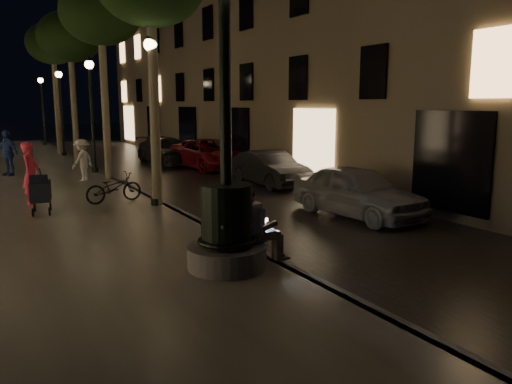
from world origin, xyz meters
TOP-DOWN VIEW (x-y plane):
  - ground at (0.00, 15.00)m, footprint 120.00×120.00m
  - cobble_lane at (3.00, 15.00)m, footprint 6.00×45.00m
  - curb_strip at (0.00, 15.00)m, footprint 0.25×45.00m
  - building_right at (10.00, 18.00)m, footprint 8.00×36.00m
  - fountain_lamppost at (-1.00, 2.00)m, footprint 1.40×1.40m
  - seated_man_laptop at (-0.39, 2.00)m, footprint 0.99×0.34m
  - tree_second at (-0.20, 14.00)m, footprint 3.00×3.00m
  - tree_third at (-0.30, 20.00)m, footprint 3.00×3.00m
  - tree_far at (-0.22, 26.00)m, footprint 3.00×3.00m
  - lamp_curb_a at (-0.30, 8.00)m, footprint 0.36×0.36m
  - lamp_curb_b at (-0.30, 16.00)m, footprint 0.36×0.36m
  - lamp_curb_c at (-0.30, 24.00)m, footprint 0.36×0.36m
  - lamp_curb_d at (-0.30, 32.00)m, footprint 0.36×0.36m
  - stroller at (-3.30, 8.37)m, footprint 0.63×1.19m
  - car_front at (4.33, 4.69)m, footprint 1.95×4.24m
  - car_second at (4.93, 10.37)m, footprint 1.40×4.01m
  - car_third at (5.06, 16.17)m, footprint 2.66×5.19m
  - car_rear at (4.00, 19.07)m, footprint 2.25×4.76m
  - pedestrian_red at (-3.35, 9.96)m, footprint 0.68×0.78m
  - pedestrian_white at (-1.20, 13.81)m, footprint 1.16×1.10m
  - pedestrian_blue at (-3.55, 16.64)m, footprint 1.00×1.15m
  - bicycle at (-1.24, 8.98)m, footprint 1.74×0.79m

SIDE VIEW (x-z plane):
  - ground at x=0.00m, z-range 0.00..0.00m
  - cobble_lane at x=3.00m, z-range 0.00..0.02m
  - curb_strip at x=0.00m, z-range 0.00..0.20m
  - bicycle at x=-1.24m, z-range 0.20..1.08m
  - car_second at x=4.93m, z-range 0.00..1.32m
  - car_rear at x=4.00m, z-range 0.00..1.34m
  - car_third at x=5.06m, z-range 0.00..1.40m
  - car_front at x=4.33m, z-range 0.00..1.41m
  - stroller at x=-3.30m, z-range 0.20..1.40m
  - seated_man_laptop at x=-0.39m, z-range 0.24..1.60m
  - pedestrian_white at x=-1.20m, z-range 0.20..1.78m
  - pedestrian_red at x=-3.35m, z-range 0.20..2.01m
  - pedestrian_blue at x=-3.55m, z-range 0.20..2.06m
  - fountain_lamppost at x=-1.00m, z-range -1.39..3.81m
  - lamp_curb_a at x=-0.30m, z-range 0.83..5.64m
  - lamp_curb_b at x=-0.30m, z-range 0.83..5.64m
  - lamp_curb_c at x=-0.30m, z-range 0.83..5.64m
  - lamp_curb_d at x=-0.30m, z-range 0.83..5.64m
  - tree_third at x=-0.30m, z-range 2.54..9.74m
  - tree_second at x=-0.20m, z-range 2.63..10.03m
  - tree_far at x=-0.22m, z-range 2.68..10.18m
  - building_right at x=10.00m, z-range 0.00..15.00m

